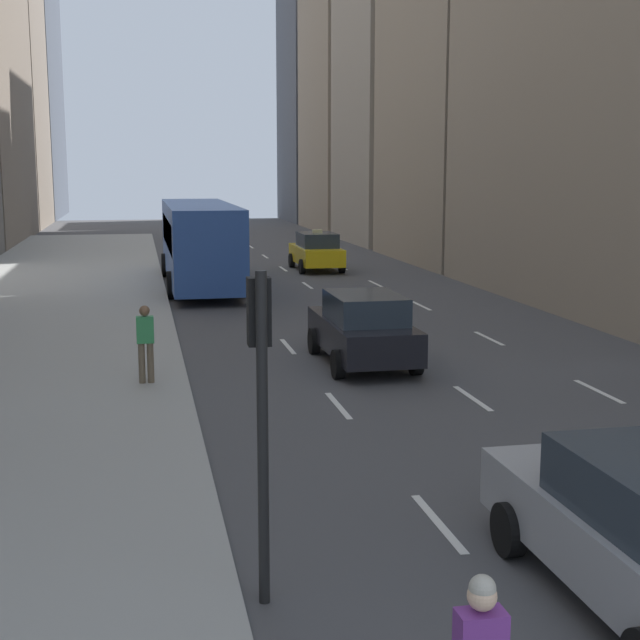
% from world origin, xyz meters
% --- Properties ---
extents(sidewalk_left, '(8.00, 66.00, 0.15)m').
position_xyz_m(sidewalk_left, '(-7.00, 27.00, 0.07)').
color(sidewalk_left, '#9E9E99').
rests_on(sidewalk_left, ground).
extents(lane_markings, '(5.72, 56.00, 0.01)m').
position_xyz_m(lane_markings, '(2.60, 23.00, 0.01)').
color(lane_markings, white).
rests_on(lane_markings, ground).
extents(taxi_lead, '(2.02, 4.40, 1.87)m').
position_xyz_m(taxi_lead, '(4.00, 37.15, 0.88)').
color(taxi_lead, yellow).
rests_on(taxi_lead, ground).
extents(sedan_silver_behind, '(2.02, 4.43, 1.72)m').
position_xyz_m(sedan_silver_behind, '(1.20, 17.53, 0.88)').
color(sedan_silver_behind, black).
rests_on(sedan_silver_behind, ground).
extents(city_bus, '(2.80, 11.61, 3.25)m').
position_xyz_m(city_bus, '(-1.61, 32.55, 1.79)').
color(city_bus, '#2D519E').
rests_on(city_bus, ground).
extents(pedestrian_far_walking, '(0.36, 0.22, 1.65)m').
position_xyz_m(pedestrian_far_walking, '(-3.88, 16.07, 1.07)').
color(pedestrian_far_walking, brown).
rests_on(pedestrian_far_walking, sidewalk_left).
extents(traffic_light_pole, '(0.24, 0.42, 3.60)m').
position_xyz_m(traffic_light_pole, '(-2.75, 6.40, 2.41)').
color(traffic_light_pole, black).
rests_on(traffic_light_pole, ground).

